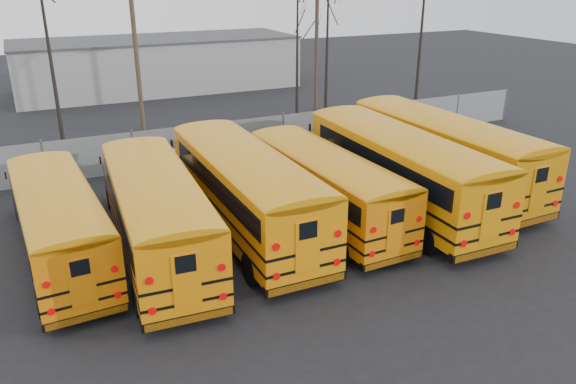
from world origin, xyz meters
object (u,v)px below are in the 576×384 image
bus_c (243,184)px  bus_e (396,163)px  bus_a (57,217)px  bus_d (323,180)px  bus_b (155,206)px  bus_f (440,146)px  utility_pole_right (316,50)px  utility_pole_left (137,56)px

bus_c → bus_e: 6.37m
bus_a → bus_d: bus_d is taller
bus_c → bus_b: bearing=-171.5°
bus_f → utility_pole_right: size_ratio=1.49×
bus_b → bus_d: bearing=4.4°
bus_e → utility_pole_right: size_ratio=1.49×
bus_e → utility_pole_right: 17.83m
bus_e → utility_pole_right: (5.34, 16.87, 2.18)m
bus_c → bus_f: 9.51m
bus_e → utility_pole_right: bearing=73.4°
bus_d → utility_pole_left: 17.07m
bus_d → utility_pole_right: 18.94m
bus_a → bus_c: bus_c is taller
bus_d → utility_pole_left: (-3.47, 16.47, 2.82)m
bus_e → bus_d: bearing=177.7°
bus_a → bus_d: bearing=-8.0°
bus_a → bus_f: size_ratio=0.84×
bus_b → bus_e: bus_e is taller
bus_d → bus_f: bearing=6.5°
bus_a → bus_e: (12.72, -0.99, 0.33)m
bus_c → bus_d: bus_c is taller
utility_pole_right → bus_e: bearing=-116.0°
bus_d → bus_a: bearing=173.4°
utility_pole_left → utility_pole_right: bearing=-17.2°
bus_b → bus_f: 12.89m
utility_pole_left → bus_a: bearing=-129.2°
bus_f → utility_pole_right: utility_pole_right is taller
bus_b → bus_d: size_ratio=1.07×
bus_c → bus_e: (6.34, -0.59, 0.06)m
bus_a → bus_c: 6.39m
bus_d → bus_e: (3.26, -0.18, 0.27)m
bus_f → utility_pole_left: bearing=121.2°
bus_d → bus_e: bearing=-4.9°
bus_b → bus_c: size_ratio=0.96×
bus_a → utility_pole_left: (5.98, 15.66, 2.87)m
bus_a → utility_pole_right: 24.18m
bus_a → bus_d: size_ratio=0.97×
bus_b → utility_pole_right: utility_pole_right is taller
utility_pole_left → utility_pole_right: 12.08m
bus_c → utility_pole_right: utility_pole_right is taller
bus_c → utility_pole_left: 16.28m
bus_a → bus_b: 3.15m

